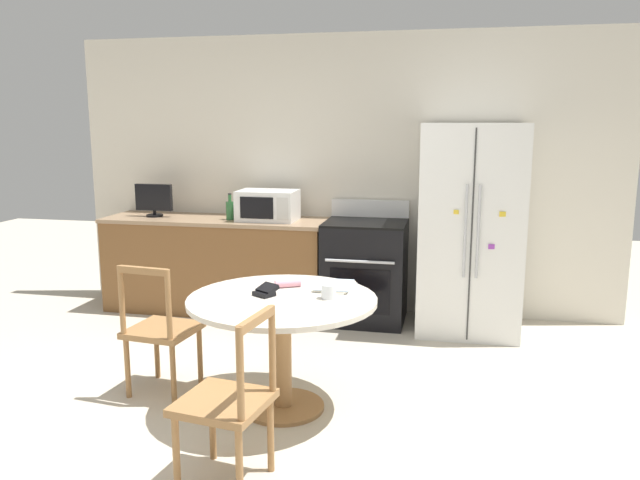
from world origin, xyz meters
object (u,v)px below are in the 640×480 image
Objects in this scene: oven_range at (365,271)px; dining_chair_left at (161,331)px; microwave at (268,205)px; countertop_tv at (154,199)px; dining_chair_near at (229,402)px; candle_glass at (329,293)px; wallet at (266,291)px; counter_bottle at (230,210)px; refrigerator at (470,229)px.

dining_chair_left is (-1.11, -1.84, -0.03)m from oven_range.
microwave is 1.47× the size of countertop_tv.
dining_chair_near is 9.97× the size of candle_glass.
dining_chair_near is at bearing -42.14° from dining_chair_left.
microwave is 1.95m from dining_chair_left.
oven_range reaches higher than candle_glass.
microwave reaches higher than wallet.
refrigerator is at bearing -0.87° from counter_bottle.
refrigerator reaches higher than candle_glass.
counter_bottle is 2.73× the size of candle_glass.
refrigerator is 2.97m from countertop_tv.
dining_chair_left is 5.29× the size of wallet.
countertop_tv reaches higher than wallet.
microwave is at bearing 5.59° from counter_bottle.
counter_bottle is 2.26m from candle_glass.
microwave is 1.98m from wallet.
dining_chair_near is at bearing -85.09° from wallet.
candle_glass is (0.95, -1.87, -0.27)m from microwave.
microwave reaches higher than dining_chair_near.
dining_chair_left is at bearing 176.72° from wallet.
microwave is at bearing 179.64° from oven_range.
microwave is 0.59× the size of dining_chair_near.
countertop_tv is at bearing 177.57° from counter_bottle.
counter_bottle reaches higher than dining_chair_left.
dining_chair_left is (-2.02, -1.77, -0.46)m from refrigerator.
refrigerator is at bearing -1.28° from countertop_tv.
dining_chair_near and dining_chair_left have the same top height.
candle_glass is at bearing -88.94° from oven_range.
oven_range is 1.20× the size of dining_chair_left.
candle_glass is at bearing -115.96° from refrigerator.
refrigerator reaches higher than oven_range.
microwave is 3.13× the size of wallet.
refrigerator is 1.98× the size of dining_chair_left.
candle_glass is at bearing -41.84° from countertop_tv.
counter_bottle reaches higher than candle_glass.
countertop_tv is at bearing 178.72° from refrigerator.
wallet is at bearing 13.29° from dining_chair_near.
wallet is at bearing -48.08° from countertop_tv.
refrigerator is 2.19m from counter_bottle.
refrigerator reaches higher than countertop_tv.
countertop_tv is 3.34m from dining_chair_near.
microwave is 5.89× the size of candle_glass.
oven_range is 1.08m from microwave.
countertop_tv is (-2.97, 0.07, 0.17)m from refrigerator.
countertop_tv reaches higher than candle_glass.
countertop_tv is 2.55m from wallet.
candle_glass is at bearing 4.81° from dining_chair_left.
refrigerator reaches higher than wallet.
countertop_tv is 0.40× the size of dining_chair_near.
microwave is at bearing 21.18° from dining_chair_near.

